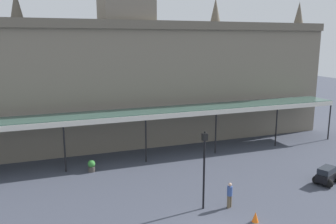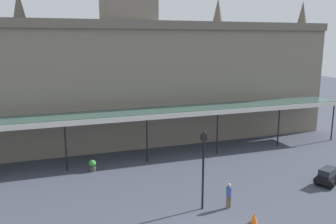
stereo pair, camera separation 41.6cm
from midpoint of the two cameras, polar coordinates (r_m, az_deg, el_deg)
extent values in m
cube|color=slate|center=(35.84, -5.98, 4.58)|extent=(43.50, 5.39, 12.29)
cube|color=#685F52|center=(32.84, -5.01, 14.00)|extent=(43.50, 0.30, 0.80)
cone|color=#5B5448|center=(34.80, -22.78, 15.85)|extent=(1.10, 1.10, 2.60)
cone|color=#5B5448|center=(39.13, 8.43, 16.03)|extent=(1.10, 1.10, 2.60)
cone|color=#5B5448|center=(45.22, 21.27, 14.77)|extent=(1.10, 1.10, 2.60)
cube|color=#38564C|center=(31.47, -3.84, 0.04)|extent=(40.84, 3.20, 0.16)
cube|color=silver|center=(30.00, -3.01, -0.92)|extent=(40.84, 0.12, 0.44)
cylinder|color=black|center=(29.54, -15.89, -5.44)|extent=(0.14, 0.14, 4.12)
cylinder|color=black|center=(30.62, -3.05, -4.40)|extent=(0.14, 0.14, 4.12)
cylinder|color=black|center=(33.09, 8.35, -3.29)|extent=(0.14, 0.14, 4.12)
cylinder|color=black|center=(36.68, 17.83, -2.26)|extent=(0.14, 0.14, 4.12)
cylinder|color=black|center=(41.09, 25.44, -1.39)|extent=(0.14, 0.14, 4.12)
cube|color=black|center=(29.06, 25.02, -9.55)|extent=(2.42, 1.72, 0.55)
cube|color=#1E232B|center=(28.72, 24.95, -8.73)|extent=(1.75, 1.38, 0.45)
sphere|color=black|center=(29.97, 24.76, -9.35)|extent=(0.64, 0.64, 0.64)
sphere|color=black|center=(28.62, 23.53, -10.22)|extent=(0.64, 0.64, 0.64)
sphere|color=black|center=(28.31, 25.21, -10.61)|extent=(0.64, 0.64, 0.64)
cylinder|color=brown|center=(23.42, 10.50, -14.09)|extent=(0.17, 0.17, 0.82)
cylinder|color=brown|center=(23.26, 10.17, -14.27)|extent=(0.17, 0.17, 0.82)
cylinder|color=#334C8C|center=(23.04, 10.40, -12.57)|extent=(0.34, 0.34, 0.62)
sphere|color=tan|center=(22.87, 10.44, -11.60)|extent=(0.23, 0.23, 0.23)
cylinder|color=black|center=(22.28, 6.24, -10.19)|extent=(0.13, 0.13, 4.49)
cube|color=black|center=(21.49, 6.39, -4.06)|extent=(0.30, 0.30, 0.44)
sphere|color=black|center=(21.41, 6.40, -3.34)|extent=(0.14, 0.14, 0.14)
cone|color=orange|center=(22.05, 14.37, -16.29)|extent=(0.40, 0.40, 0.62)
cylinder|color=#47423D|center=(29.58, -11.75, -8.99)|extent=(0.56, 0.56, 0.42)
sphere|color=#378436|center=(29.43, -11.79, -8.17)|extent=(0.60, 0.60, 0.60)
camera|label=1|loc=(0.21, -89.52, 0.10)|focal=37.53mm
camera|label=2|loc=(0.21, 90.48, -0.10)|focal=37.53mm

